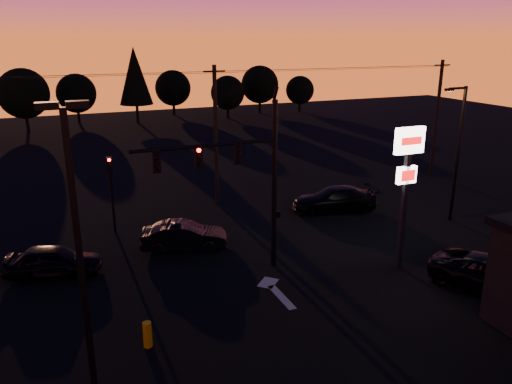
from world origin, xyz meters
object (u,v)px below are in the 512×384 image
traffic_signal_mast (242,170)px  secondary_signal (111,183)px  car_mid (184,236)px  car_right (334,199)px  streetlight (457,149)px  bollard (147,334)px  pylon_sign (407,168)px  parking_lot_light (79,248)px  suv_parked (494,276)px  car_left (53,261)px

traffic_signal_mast → secondary_signal: (-4.90, 7.49, -2.07)m
secondary_signal → car_mid: (3.02, -3.92, -2.14)m
car_right → streetlight: bearing=68.2°
car_mid → car_right: car_right is taller
secondary_signal → car_mid: size_ratio=0.99×
car_right → bollard: bearing=-38.6°
bollard → streetlight: bearing=16.8°
car_mid → bollard: bearing=173.7°
traffic_signal_mast → secondary_signal: size_ratio=1.97×
bollard → car_mid: (3.47, 7.90, 0.24)m
traffic_signal_mast → car_right: (8.48, 5.71, -4.17)m
pylon_sign → streetlight: bearing=30.1°
bollard → car_right: car_right is taller
parking_lot_light → streetlight: 23.05m
streetlight → bollard: bearing=-163.2°
parking_lot_light → suv_parked: size_ratio=1.71×
parking_lot_light → pylon_sign: bearing=17.2°
car_right → parking_lot_light: bearing=-35.9°
traffic_signal_mast → bollard: bearing=-141.1°
streetlight → car_left: (-22.27, 1.44, -3.69)m
parking_lot_light → suv_parked: bearing=3.0°
secondary_signal → suv_parked: secondary_signal is taller
pylon_sign → suv_parked: size_ratio=1.27×
pylon_sign → bollard: (-12.46, -1.83, -4.43)m
streetlight → suv_parked: bearing=-121.7°
traffic_signal_mast → streetlight: bearing=6.1°
bollard → suv_parked: suv_parked is taller
streetlight → car_right: size_ratio=1.51×
streetlight → suv_parked: streetlight is taller
parking_lot_light → secondary_signal: bearing=80.2°
secondary_signal → suv_parked: (14.21, -13.61, -2.12)m
secondary_signal → car_right: bearing=-7.6°
traffic_signal_mast → secondary_signal: traffic_signal_mast is taller
bollard → car_left: car_left is taller
car_left → streetlight: bearing=-77.0°
traffic_signal_mast → parking_lot_light: bearing=-136.6°
traffic_signal_mast → suv_parked: traffic_signal_mast is taller
pylon_sign → streetlight: 8.00m
traffic_signal_mast → parking_lot_light: 10.19m
car_right → suv_parked: bearing=19.5°
traffic_signal_mast → car_mid: size_ratio=1.95×
bollard → car_mid: car_mid is taller
car_left → secondary_signal: bearing=-19.8°
secondary_signal → car_mid: secondary_signal is taller
parking_lot_light → car_right: 20.83m
pylon_sign → streetlight: streetlight is taller
secondary_signal → streetlight: size_ratio=0.54×
secondary_signal → bollard: (-0.46, -11.82, -2.38)m
car_mid → car_right: bearing=-60.9°
secondary_signal → car_mid: 5.39m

